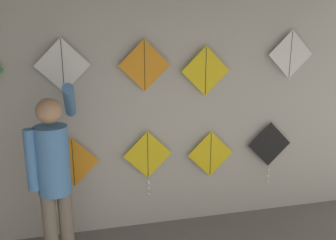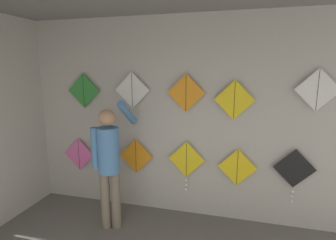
% 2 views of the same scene
% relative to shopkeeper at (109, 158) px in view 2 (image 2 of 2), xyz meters
% --- Properties ---
extents(back_panel, '(5.36, 0.06, 2.80)m').
position_rel_shopkeeper_xyz_m(back_panel, '(0.83, 0.64, 0.44)').
color(back_panel, '#BCB7AD').
rests_on(back_panel, ground).
extents(shopkeeper, '(0.42, 0.64, 1.71)m').
position_rel_shopkeeper_xyz_m(shopkeeper, '(0.00, 0.00, 0.00)').
color(shopkeeper, '#726656').
rests_on(shopkeeper, ground).
extents(kite_0, '(0.52, 0.01, 0.52)m').
position_rel_shopkeeper_xyz_m(kite_0, '(-0.82, 0.55, -0.19)').
color(kite_0, pink).
extents(kite_1, '(0.52, 0.01, 0.52)m').
position_rel_shopkeeper_xyz_m(kite_1, '(0.14, 0.55, -0.14)').
color(kite_1, orange).
extents(kite_2, '(0.52, 0.04, 0.72)m').
position_rel_shopkeeper_xyz_m(kite_2, '(0.90, 0.55, -0.17)').
color(kite_2, yellow).
extents(kite_3, '(0.52, 0.01, 0.52)m').
position_rel_shopkeeper_xyz_m(kite_3, '(1.60, 0.55, -0.17)').
color(kite_3, yellow).
extents(kite_4, '(0.52, 0.04, 0.72)m').
position_rel_shopkeeper_xyz_m(kite_4, '(2.30, 0.55, -0.16)').
color(kite_4, black).
extents(kite_5, '(0.52, 0.01, 0.52)m').
position_rel_shopkeeper_xyz_m(kite_5, '(-0.66, 0.55, 0.81)').
color(kite_5, '#338C38').
extents(kite_6, '(0.52, 0.01, 0.52)m').
position_rel_shopkeeper_xyz_m(kite_6, '(0.11, 0.55, 0.83)').
color(kite_6, white).
extents(kite_7, '(0.52, 0.01, 0.52)m').
position_rel_shopkeeper_xyz_m(kite_7, '(0.88, 0.55, 0.81)').
color(kite_7, orange).
extents(kite_8, '(0.52, 0.01, 0.52)m').
position_rel_shopkeeper_xyz_m(kite_8, '(1.52, 0.55, 0.74)').
color(kite_8, yellow).
extents(kite_9, '(0.52, 0.01, 0.52)m').
position_rel_shopkeeper_xyz_m(kite_9, '(2.47, 0.55, 0.88)').
color(kite_9, white).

